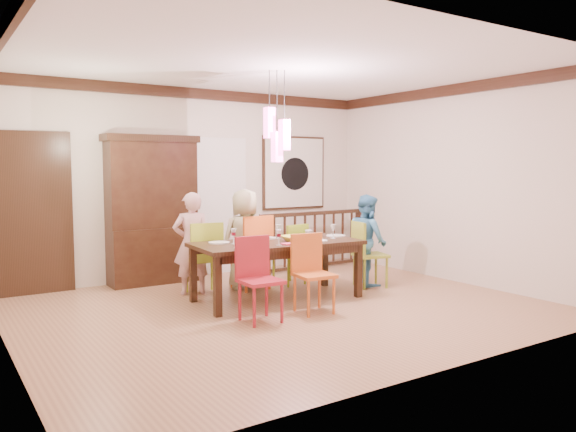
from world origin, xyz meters
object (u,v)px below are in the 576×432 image
chair_far_left (203,253)px  person_end_right (367,240)px  dining_table (277,248)px  chair_end_right (371,249)px  person_far_left (192,243)px  balustrade (315,239)px  person_far_mid (245,239)px  china_hutch (152,209)px

chair_far_left → person_end_right: size_ratio=0.74×
dining_table → chair_far_left: chair_far_left is taller
dining_table → chair_end_right: chair_end_right is taller
person_far_left → chair_far_left: bearing=169.6°
dining_table → balustrade: size_ratio=1.02×
person_end_right → dining_table: bearing=105.7°
person_end_right → balustrade: bearing=8.2°
dining_table → person_far_mid: size_ratio=1.57×
chair_end_right → person_far_mid: person_far_mid is taller
chair_far_left → chair_end_right: 2.35m
chair_end_right → china_hutch: 3.21m
person_far_mid → chair_far_left: bearing=6.4°
dining_table → person_far_left: bearing=135.6°
dining_table → person_far_left: person_far_left is taller
china_hutch → person_end_right: bearing=-36.1°
china_hutch → person_end_right: size_ratio=1.65×
dining_table → balustrade: bearing=45.8°
chair_end_right → china_hutch: china_hutch is taller
dining_table → balustrade: (1.71, 1.54, -0.17)m
china_hutch → person_far_mid: china_hutch is taller
balustrade → person_end_right: (-0.15, -1.49, 0.15)m
person_far_mid → chair_end_right: bearing=156.3°
person_end_right → chair_far_left: bearing=84.7°
person_end_right → person_far_left: bearing=84.3°
dining_table → person_end_right: person_end_right is taller
balustrade → person_end_right: bearing=-97.6°
china_hutch → person_far_left: size_ratio=1.58×
dining_table → chair_far_left: (-0.66, 0.82, -0.11)m
person_far_mid → person_end_right: person_far_mid is taller
chair_far_left → balustrade: 2.47m
person_far_left → china_hutch: bearing=-64.5°
chair_far_left → balustrade: chair_far_left is taller
chair_far_left → chair_end_right: size_ratio=1.04×
chair_far_left → chair_end_right: (2.18, -0.89, -0.02)m
chair_far_left → person_end_right: (2.22, -0.78, 0.10)m
person_far_left → person_end_right: person_far_left is taller
dining_table → china_hutch: 2.16m
china_hutch → person_end_right: 3.16m
balustrade → person_far_mid: person_far_mid is taller
balustrade → dining_table: bearing=-139.8°
chair_far_left → person_end_right: person_end_right is taller
person_far_mid → person_end_right: size_ratio=1.06×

